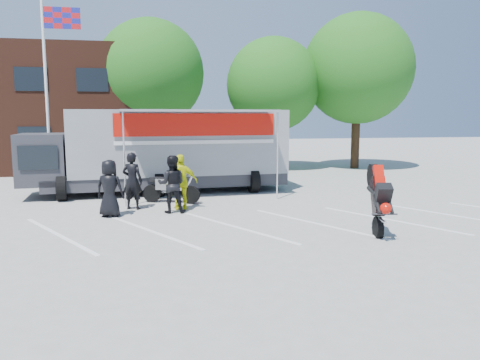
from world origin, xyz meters
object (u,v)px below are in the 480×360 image
object	(u,v)px
spectator_leather_a	(110,188)
spectator_leather_b	(132,181)
spectator_hivis	(181,182)
tree_left	(151,73)
tree_mid	(273,85)
transporter_truck	(169,192)
tree_right	(358,69)
spectator_leather_c	(172,184)
parked_motorcycle	(171,203)
stunt_bike_rider	(371,231)
flagpole	(52,71)

from	to	relation	value
spectator_leather_a	spectator_leather_b	size ratio (longest dim) A/B	0.93
spectator_leather_a	spectator_hivis	xyz separation A→B (m)	(2.27, 0.72, 0.04)
tree_left	tree_mid	world-z (taller)	tree_left
spectator_hivis	transporter_truck	bearing A→B (deg)	-86.81
tree_left	spectator_leather_a	bearing A→B (deg)	-96.29
tree_right	spectator_leather_c	xyz separation A→B (m)	(-11.48, -11.12, -4.93)
transporter_truck	spectator_leather_b	size ratio (longest dim) A/B	5.48
tree_left	spectator_leather_c	distance (m)	13.45
parked_motorcycle	spectator_hivis	xyz separation A→B (m)	(0.29, -1.24, 0.94)
tree_left	transporter_truck	size ratio (longest dim) A/B	0.81
parked_motorcycle	spectator_leather_c	distance (m)	1.95
tree_left	tree_right	distance (m)	12.10
parked_motorcycle	stunt_bike_rider	bearing A→B (deg)	-111.68
spectator_leather_a	spectator_leather_b	distance (m)	1.26
flagpole	tree_right	world-z (taller)	tree_right
tree_mid	spectator_hivis	world-z (taller)	tree_mid
flagpole	tree_left	world-z (taller)	tree_left
tree_mid	spectator_leather_c	xyz separation A→B (m)	(-6.48, -11.62, -4.00)
parked_motorcycle	tree_right	bearing A→B (deg)	-27.06
spectator_hivis	parked_motorcycle	bearing A→B (deg)	-78.18
tree_left	transporter_truck	world-z (taller)	tree_left
tree_right	transporter_truck	xyz separation A→B (m)	(-11.43, -6.88, -5.88)
spectator_leather_a	spectator_hivis	distance (m)	2.39
stunt_bike_rider	spectator_leather_a	xyz separation A→B (m)	(-7.22, 3.29, 0.90)
spectator_leather_a	stunt_bike_rider	bearing A→B (deg)	175.39
parked_motorcycle	spectator_leather_a	bearing A→B (deg)	158.16
transporter_truck	spectator_leather_a	distance (m)	5.00
stunt_bike_rider	spectator_leather_c	world-z (taller)	spectator_leather_c
spectator_leather_c	spectator_hivis	distance (m)	0.58
flagpole	parked_motorcycle	size ratio (longest dim) A/B	3.64
tree_right	spectator_leather_b	distance (m)	17.12
spectator_hivis	tree_mid	bearing A→B (deg)	-119.95
stunt_bike_rider	spectator_leather_c	bearing A→B (deg)	158.18
tree_mid	spectator_leather_b	world-z (taller)	tree_mid
tree_left	spectator_leather_b	xyz separation A→B (m)	(-0.76, -11.81, -4.59)
flagpole	transporter_truck	distance (m)	7.38
tree_mid	tree_right	xyz separation A→B (m)	(5.00, -0.50, 0.93)
tree_left	spectator_hivis	size ratio (longest dim) A/B	4.61
spectator_leather_b	spectator_leather_c	bearing A→B (deg)	171.12
transporter_truck	spectator_leather_a	xyz separation A→B (m)	(-1.99, -4.50, 0.90)
transporter_truck	spectator_leather_a	bearing A→B (deg)	-117.92
spectator_leather_b	spectator_leather_c	distance (m)	1.52
transporter_truck	spectator_leather_b	xyz separation A→B (m)	(-1.33, -3.42, 0.97)
tree_mid	spectator_leather_c	bearing A→B (deg)	-119.15
stunt_bike_rider	spectator_hivis	world-z (taller)	spectator_hivis
transporter_truck	spectator_leather_c	world-z (taller)	spectator_leather_c
tree_right	spectator_leather_b	world-z (taller)	tree_right
spectator_leather_b	spectator_hivis	xyz separation A→B (m)	(1.62, -0.35, -0.03)
tree_mid	parked_motorcycle	world-z (taller)	tree_mid
tree_mid	flagpole	bearing A→B (deg)	-156.03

